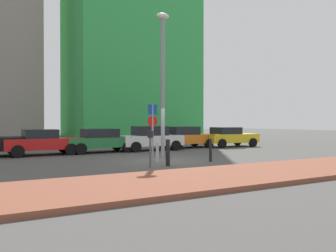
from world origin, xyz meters
name	(u,v)px	position (x,y,z in m)	size (l,w,h in m)	color
ground_plane	(164,160)	(0.00, 0.00, 0.00)	(120.00, 120.00, 0.00)	#4C4947
sidewalk_brick	(240,175)	(0.00, -5.38, 0.07)	(40.00, 3.62, 0.14)	brown
parked_car_red	(42,142)	(-4.65, 5.46, 0.73)	(4.00, 2.06, 1.41)	red
parked_car_green	(100,140)	(-1.36, 5.56, 0.73)	(4.16, 2.12, 1.41)	#237238
parked_car_white	(150,138)	(1.90, 5.45, 0.79)	(4.05, 2.07, 1.54)	white
parked_car_orange	(185,137)	(4.94, 6.09, 0.78)	(4.04, 2.16, 1.50)	orange
parked_car_yellow	(229,137)	(8.39, 5.52, 0.74)	(4.08, 2.24, 1.43)	gold
parking_sign_post	(153,123)	(0.51, 2.25, 1.75)	(0.60, 0.10, 2.78)	gray
parking_meter	(150,144)	(-1.62, -1.91, 0.95)	(0.18, 0.14, 1.47)	#4C4C51
street_lamp	(163,73)	(0.58, 1.19, 4.30)	(0.70, 0.36, 7.35)	gray
traffic_bollard_near	(211,150)	(1.64, -1.45, 0.52)	(0.13, 0.13, 1.04)	black
traffic_bollard_mid	(168,153)	(-0.78, -1.83, 0.55)	(0.18, 0.18, 1.09)	black
traffic_bollard_far	(157,153)	(-0.61, -0.54, 0.44)	(0.14, 0.14, 0.88)	#B7B7BC
building_colorful_midrise	(129,26)	(9.07, 26.76, 14.35)	(15.06, 12.17, 28.71)	green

